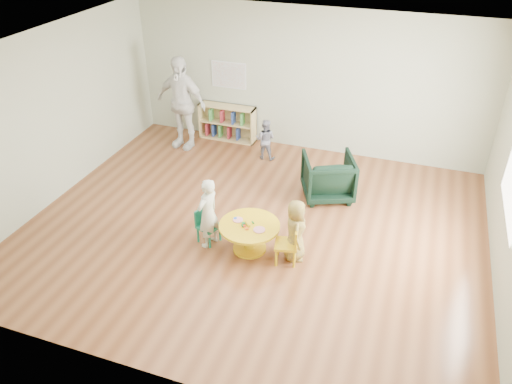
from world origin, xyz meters
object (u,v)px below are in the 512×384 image
activity_table (249,232)px  armchair (328,177)px  kid_chair_left (207,224)px  toddler (265,139)px  bookshelf (227,122)px  child_left (208,213)px  child_right (295,231)px  adult_caretaker (181,103)px  kid_chair_right (289,243)px

activity_table → armchair: (0.76, 1.85, 0.07)m
kid_chair_left → toddler: size_ratio=0.67×
kid_chair_left → toddler: bearing=-161.2°
kid_chair_left → toddler: 2.83m
activity_table → armchair: 2.00m
bookshelf → toddler: 1.19m
activity_table → kid_chair_left: bearing=-179.9°
kid_chair_left → armchair: bearing=160.5°
armchair → child_left: child_left is taller
child_left → child_right: (1.29, 0.12, -0.08)m
child_right → adult_caretaker: adult_caretaker is taller
bookshelf → toddler: (1.03, -0.59, 0.04)m
kid_chair_left → kid_chair_right: (1.31, -0.07, 0.02)m
bookshelf → kid_chair_right: bearing=-55.9°
toddler → armchair: bearing=143.6°
child_right → adult_caretaker: (-3.13, 2.76, 0.46)m
bookshelf → child_right: size_ratio=1.25×
child_right → armchair: bearing=-19.8°
activity_table → toddler: 2.92m
armchair → adult_caretaker: adult_caretaker is taller
kid_chair_right → adult_caretaker: 4.26m
armchair → kid_chair_right: bearing=62.9°
bookshelf → armchair: size_ratio=1.43×
activity_table → toddler: bearing=103.9°
bookshelf → child_left: child_left is taller
activity_table → kid_chair_right: (0.62, -0.07, 0.01)m
bookshelf → activity_table: bearing=-63.1°
armchair → child_left: bearing=31.4°
kid_chair_left → toddler: (-0.02, 2.83, 0.11)m
activity_table → child_right: size_ratio=0.93×
child_right → adult_caretaker: size_ratio=0.51×
bookshelf → child_left: (1.12, -3.49, 0.19)m
kid_chair_right → adult_caretaker: bearing=35.0°
child_right → adult_caretaker: bearing=31.3°
armchair → toddler: (-1.46, 0.98, 0.02)m
bookshelf → armchair: (2.49, -1.57, 0.02)m
kid_chair_left → child_right: size_ratio=0.57×
activity_table → bookshelf: bearing=116.9°
kid_chair_right → armchair: (0.13, 1.91, 0.06)m
activity_table → child_left: child_left is taller
activity_table → adult_caretaker: bearing=131.2°
child_left → toddler: 2.91m
child_left → child_right: child_left is taller
kid_chair_right → child_left: (-1.24, -0.01, 0.24)m
activity_table → armchair: size_ratio=1.06×
activity_table → toddler: (-0.70, 2.83, 0.10)m
child_right → adult_caretaker: 4.20m
activity_table → kid_chair_right: size_ratio=1.50×
toddler → adult_caretaker: 1.83m
armchair → toddler: bearing=-57.1°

